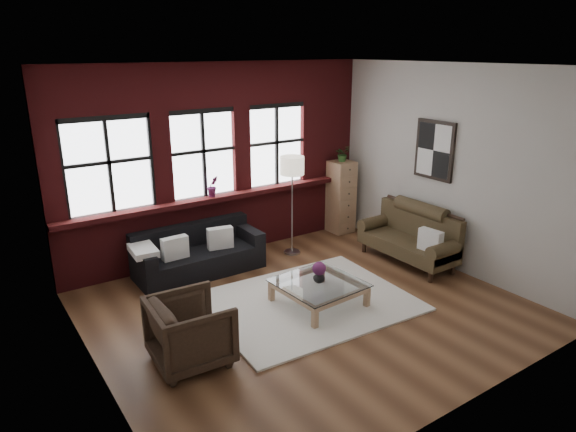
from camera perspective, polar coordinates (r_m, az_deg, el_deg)
floor at (r=7.16m, az=2.07°, el=-10.17°), size 5.50×5.50×0.00m
ceiling at (r=6.30m, az=2.42°, el=16.35°), size 5.50×5.50×0.00m
wall_back at (r=8.63m, az=-7.71°, el=5.99°), size 5.50×0.00×5.50m
wall_front at (r=4.89m, az=19.94°, el=-4.59°), size 5.50×0.00×5.50m
wall_left at (r=5.47m, az=-21.69°, el=-2.40°), size 0.00×5.00×5.00m
wall_right at (r=8.44m, az=17.51°, el=5.02°), size 0.00×5.00×5.00m
brick_backwall at (r=8.58m, az=-7.53°, el=5.92°), size 5.50×0.12×3.20m
sill_ledge at (r=8.64m, az=-7.11°, el=2.19°), size 5.50×0.30×0.08m
window_left at (r=7.93m, az=-19.30°, el=5.16°), size 1.38×0.10×1.50m
window_mid at (r=8.43m, az=-9.43°, el=6.66°), size 1.38×0.10×1.50m
window_right at (r=9.09m, az=-1.36°, el=7.74°), size 1.38×0.10×1.50m
wall_poster at (r=8.55m, az=15.97°, el=7.05°), size 0.05×0.74×0.94m
shag_rug at (r=7.29m, az=2.26°, el=-9.51°), size 2.87×2.31×0.03m
dark_sofa at (r=8.18m, az=-9.88°, el=-3.91°), size 1.98×0.80×0.72m
pillow_a at (r=7.88m, az=-12.45°, el=-3.49°), size 0.40×0.15×0.34m
pillow_b at (r=8.16m, az=-7.55°, el=-2.43°), size 0.42×0.21×0.34m
vintage_settee at (r=8.63m, az=13.17°, el=-2.20°), size 0.77×1.74×0.93m
pillow_settee at (r=8.21m, az=15.54°, el=-2.63°), size 0.18×0.39×0.34m
armchair at (r=5.98m, az=-10.79°, el=-12.44°), size 0.91×0.88×0.78m
coffee_table at (r=7.18m, az=3.42°, el=-8.62°), size 1.12×1.12×0.36m
vase at (r=7.06m, az=3.46°, el=-6.74°), size 0.18×0.18×0.17m
flowers at (r=7.01m, az=3.48°, el=-5.84°), size 0.19×0.19×0.19m
drawer_chest at (r=9.85m, az=5.91°, el=2.13°), size 0.42×0.42×1.38m
potted_plant_top at (r=9.66m, az=6.07°, el=6.91°), size 0.29×0.26×0.30m
floor_lamp at (r=8.65m, az=0.46°, el=1.58°), size 0.40×0.40×1.85m
sill_plant at (r=8.46m, az=-8.37°, el=3.30°), size 0.19×0.15×0.35m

